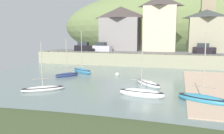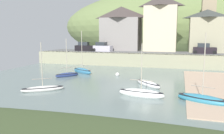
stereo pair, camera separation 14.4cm
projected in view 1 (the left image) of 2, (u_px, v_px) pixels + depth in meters
ground at (137, 114)px, 17.20m from camera, size 48.00×41.00×0.61m
quay_seawall at (156, 59)px, 43.12m from camera, size 48.00×9.40×2.40m
hillside_backdrop at (179, 26)px, 76.87m from camera, size 80.00×44.00×24.35m
waterfront_building_left at (121, 28)px, 52.00m from camera, size 8.85×6.23×9.71m
waterfront_building_centre at (160, 23)px, 49.42m from camera, size 7.02×5.34×11.80m
waterfront_building_right at (206, 31)px, 47.09m from camera, size 6.90×6.29×8.56m
church_with_spire at (208, 11)px, 50.13m from camera, size 3.00×3.00×16.64m
rowboat_small_beached at (148, 84)px, 27.28m from camera, size 3.61×3.71×0.77m
motorboat_with_cabin at (203, 99)px, 20.74m from camera, size 4.76×3.09×6.40m
dinghy_open_wooden at (67, 75)px, 33.33m from camera, size 3.05×3.42×5.58m
sailboat_nearest_shore at (82, 71)px, 36.25m from camera, size 4.25×3.14×6.77m
sailboat_white_hull at (141, 93)px, 22.66m from camera, size 4.66×1.49×5.42m
sailboat_blue_trim at (43, 89)px, 24.90m from camera, size 4.25×3.64×5.37m
parked_car_near_slipway at (84, 47)px, 50.29m from camera, size 4.21×2.00×1.95m
parked_car_by_wall at (102, 47)px, 49.15m from camera, size 4.26×2.14×1.95m
parked_car_end_of_row at (204, 49)px, 43.50m from camera, size 4.12×1.82×1.95m
mooring_buoy at (117, 74)px, 33.91m from camera, size 0.59×0.59×0.59m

